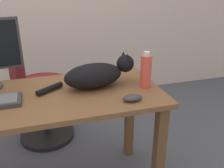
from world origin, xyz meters
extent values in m
cube|color=brown|center=(0.00, 0.00, 0.72)|extent=(1.44, 0.63, 0.03)
cube|color=brown|center=(0.66, -0.25, 0.35)|extent=(0.06, 0.06, 0.70)
cube|color=brown|center=(0.66, 0.25, 0.35)|extent=(0.06, 0.06, 0.70)
cylinder|color=black|center=(0.03, 0.69, 0.02)|extent=(0.48, 0.48, 0.04)
cylinder|color=black|center=(0.03, 0.69, 0.25)|extent=(0.06, 0.06, 0.49)
cylinder|color=maroon|center=(0.03, 0.69, 0.52)|extent=(0.44, 0.44, 0.06)
cube|color=maroon|center=(-0.15, 0.65, 0.75)|extent=(0.15, 0.36, 0.40)
ellipsoid|color=black|center=(0.34, 0.03, 0.81)|extent=(0.38, 0.22, 0.15)
sphere|color=black|center=(0.55, 0.06, 0.86)|extent=(0.11, 0.11, 0.11)
cone|color=black|center=(0.54, 0.09, 0.91)|extent=(0.04, 0.04, 0.04)
cone|color=black|center=(0.55, 0.03, 0.91)|extent=(0.04, 0.04, 0.04)
cylinder|color=black|center=(0.07, 0.04, 0.75)|extent=(0.17, 0.13, 0.03)
ellipsoid|color=#333338|center=(0.50, -0.21, 0.75)|extent=(0.11, 0.06, 0.04)
cylinder|color=#D84C3D|center=(0.64, -0.05, 0.83)|extent=(0.07, 0.07, 0.20)
cylinder|color=silver|center=(0.64, -0.05, 0.94)|extent=(0.04, 0.04, 0.02)
camera|label=1|loc=(0.03, -1.34, 1.35)|focal=40.04mm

